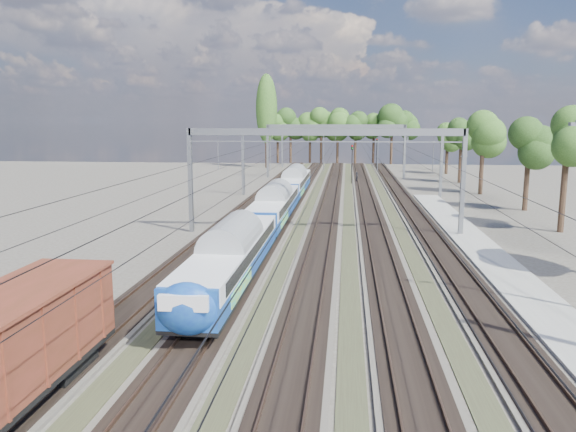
# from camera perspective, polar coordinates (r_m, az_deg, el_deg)

# --- Properties ---
(ground) EXTENTS (220.00, 220.00, 0.00)m
(ground) POSITION_cam_1_polar(r_m,az_deg,el_deg) (19.81, -0.41, -19.42)
(ground) COLOR #47423A
(ground) RESTS_ON ground
(track_bed) EXTENTS (21.00, 130.00, 0.34)m
(track_bed) POSITION_cam_1_polar(r_m,az_deg,el_deg) (62.96, 4.13, 0.94)
(track_bed) COLOR #47423A
(track_bed) RESTS_ON ground
(platform) EXTENTS (3.00, 70.00, 0.30)m
(platform) POSITION_cam_1_polar(r_m,az_deg,el_deg) (39.69, 20.54, -4.78)
(platform) COLOR gray
(platform) RESTS_ON ground
(catenary) EXTENTS (25.65, 130.00, 9.00)m
(catenary) POSITION_cam_1_polar(r_m,az_deg,el_deg) (69.98, 4.68, 6.99)
(catenary) COLOR slate
(catenary) RESTS_ON ground
(tree_belt) EXTENTS (39.37, 99.02, 11.81)m
(tree_belt) POSITION_cam_1_polar(r_m,az_deg,el_deg) (112.80, 8.26, 8.67)
(tree_belt) COLOR black
(tree_belt) RESTS_ON ground
(poplar) EXTENTS (4.40, 4.40, 19.04)m
(poplar) POSITION_cam_1_polar(r_m,az_deg,el_deg) (116.39, -2.20, 10.77)
(poplar) COLOR black
(poplar) RESTS_ON ground
(emu_train) EXTENTS (2.74, 58.12, 4.01)m
(emu_train) POSITION_cam_1_polar(r_m,az_deg,el_deg) (50.70, -1.39, 1.42)
(emu_train) COLOR black
(emu_train) RESTS_ON ground
(worker) EXTENTS (0.52, 0.67, 1.65)m
(worker) POSITION_cam_1_polar(r_m,az_deg,el_deg) (89.10, 7.00, 3.93)
(worker) COLOR black
(worker) RESTS_ON ground
(signal_near) EXTENTS (0.40, 0.37, 5.97)m
(signal_near) POSITION_cam_1_polar(r_m,az_deg,el_deg) (86.95, 6.53, 5.75)
(signal_near) COLOR black
(signal_near) RESTS_ON ground
(signal_far) EXTENTS (0.38, 0.35, 6.20)m
(signal_far) POSITION_cam_1_polar(r_m,az_deg,el_deg) (111.27, 9.00, 6.61)
(signal_far) COLOR black
(signal_far) RESTS_ON ground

